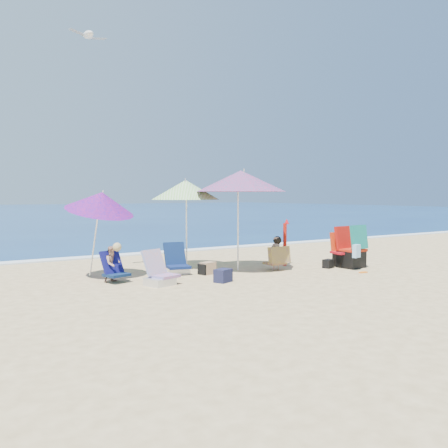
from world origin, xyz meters
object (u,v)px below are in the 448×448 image
umbrella_blue (101,202)px  chair_navy (177,265)px  umbrella_striped (186,190)px  camp_chair_right (352,252)px  person_center (277,254)px  seagull (88,35)px  umbrella_turquoise (241,181)px  camp_chair_left (344,256)px  person_left (113,264)px  chair_rainbow (159,276)px  furled_umbrella (285,240)px

umbrella_blue → chair_navy: umbrella_blue is taller
umbrella_striped → camp_chair_right: size_ratio=2.05×
person_center → seagull: 6.35m
umbrella_turquoise → camp_chair_left: (2.49, -0.85, -1.82)m
umbrella_turquoise → umbrella_blue: (-3.04, 0.75, -0.46)m
camp_chair_left → seagull: bearing=158.9°
umbrella_striped → person_left: 2.71m
chair_navy → person_center: bearing=-21.6°
umbrella_blue → chair_rainbow: bearing=-61.8°
umbrella_striped → person_center: (1.64, -1.42, -1.49)m
camp_chair_left → camp_chair_right: 0.26m
umbrella_blue → umbrella_turquoise: bearing=-13.9°
chair_navy → person_left: 1.59m
chair_navy → camp_chair_left: camp_chair_left is taller
chair_rainbow → person_left: size_ratio=0.89×
umbrella_blue → furled_umbrella: umbrella_blue is taller
umbrella_striped → chair_navy: 1.86m
umbrella_blue → chair_navy: 2.17m
chair_navy → person_center: size_ratio=0.95×
chair_rainbow → person_center: size_ratio=0.90×
umbrella_turquoise → umbrella_striped: (-0.89, 1.02, -0.20)m
furled_umbrella → camp_chair_left: bearing=-40.6°
umbrella_turquoise → umbrella_blue: size_ratio=1.29×
umbrella_turquoise → seagull: seagull is taller
umbrella_blue → camp_chair_right: umbrella_blue is taller
chair_rainbow → camp_chair_left: 4.82m
chair_navy → umbrella_turquoise: bearing=-17.8°
umbrella_striped → chair_navy: bearing=-133.8°
umbrella_turquoise → person_left: size_ratio=3.14×
umbrella_turquoise → umbrella_blue: umbrella_turquoise is taller
umbrella_turquoise → camp_chair_right: bearing=-23.2°
chair_navy → chair_rainbow: 1.37m
umbrella_turquoise → umbrella_blue: bearing=166.1°
umbrella_blue → seagull: 3.60m
person_center → person_left: person_left is taller
umbrella_blue → chair_rainbow: umbrella_blue is taller
chair_navy → chair_rainbow: size_ratio=1.06×
umbrella_striped → person_left: (-2.10, -0.81, -1.51)m
umbrella_blue → person_center: 4.14m
chair_navy → seagull: bearing=153.0°
seagull → person_center: bearing=-24.0°
umbrella_striped → camp_chair_left: bearing=-29.0°
chair_navy → chair_rainbow: chair_navy is taller
chair_rainbow → person_left: (-0.66, 0.79, 0.19)m
furled_umbrella → chair_navy: 2.89m
umbrella_turquoise → furled_umbrella: (1.40, 0.08, -1.43)m
camp_chair_right → person_center: (-1.77, 0.67, 0.01)m
camp_chair_right → person_left: bearing=166.8°
camp_chair_left → person_left: bearing=169.0°
person_left → seagull: size_ratio=0.92×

